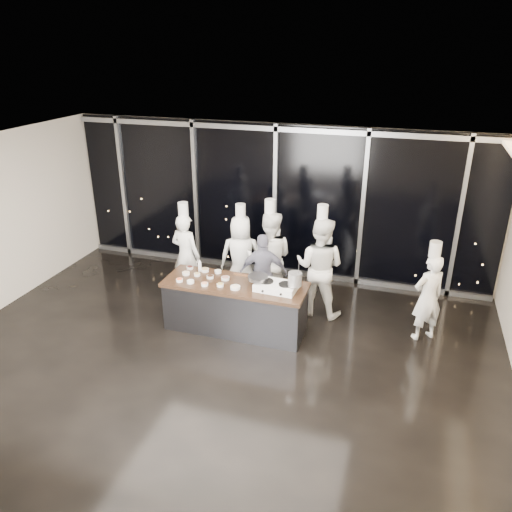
{
  "coord_description": "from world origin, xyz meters",
  "views": [
    {
      "loc": [
        2.64,
        -6.23,
        4.7
      ],
      "look_at": [
        0.28,
        1.2,
        1.32
      ],
      "focal_mm": 35.0,
      "sensor_mm": 36.0,
      "label": 1
    }
  ],
  "objects": [
    {
      "name": "chef_side",
      "position": [
        3.15,
        1.61,
        0.79
      ],
      "size": [
        0.67,
        0.63,
        1.77
      ],
      "rotation": [
        0.0,
        0.0,
        3.76
      ],
      "color": "white",
      "rests_on": "ground"
    },
    {
      "name": "prep_bowls",
      "position": [
        -0.51,
        0.9,
        0.93
      ],
      "size": [
        1.19,
        0.66,
        0.05
      ],
      "color": "white",
      "rests_on": "demo_counter"
    },
    {
      "name": "ground",
      "position": [
        0.0,
        0.0,
        0.0
      ],
      "size": [
        9.0,
        9.0,
        0.0
      ],
      "primitive_type": "plane",
      "color": "black",
      "rests_on": "ground"
    },
    {
      "name": "demo_counter",
      "position": [
        0.0,
        0.9,
        0.45
      ],
      "size": [
        2.46,
        0.86,
        0.9
      ],
      "color": "#333338",
      "rests_on": "ground"
    },
    {
      "name": "chef_far_left",
      "position": [
        -1.36,
        1.85,
        0.86
      ],
      "size": [
        0.68,
        0.51,
        1.92
      ],
      "rotation": [
        0.0,
        0.0,
        2.95
      ],
      "color": "white",
      "rests_on": "ground"
    },
    {
      "name": "room_shell",
      "position": [
        0.18,
        0.0,
        2.25
      ],
      "size": [
        9.02,
        7.02,
        3.21
      ],
      "color": "beige",
      "rests_on": "ground"
    },
    {
      "name": "squeeze_bottle",
      "position": [
        -0.76,
        1.16,
        1.01
      ],
      "size": [
        0.06,
        0.06,
        0.23
      ],
      "color": "silver",
      "rests_on": "demo_counter"
    },
    {
      "name": "guest",
      "position": [
        0.26,
        1.71,
        0.76
      ],
      "size": [
        0.95,
        0.59,
        1.51
      ],
      "rotation": [
        0.0,
        0.0,
        3.41
      ],
      "color": "#151539",
      "rests_on": "ground"
    },
    {
      "name": "stove",
      "position": [
        0.73,
        0.87,
        0.96
      ],
      "size": [
        0.7,
        0.47,
        0.14
      ],
      "rotation": [
        0.0,
        0.0,
        -0.06
      ],
      "color": "white",
      "rests_on": "demo_counter"
    },
    {
      "name": "chef_right",
      "position": [
        1.26,
        1.91,
        0.95
      ],
      "size": [
        1.0,
        0.83,
        2.11
      ],
      "rotation": [
        0.0,
        0.0,
        3.01
      ],
      "color": "white",
      "rests_on": "ground"
    },
    {
      "name": "frying_pan",
      "position": [
        0.4,
        0.89,
        1.07
      ],
      "size": [
        0.6,
        0.36,
        0.06
      ],
      "rotation": [
        0.0,
        0.0,
        -0.06
      ],
      "color": "slate",
      "rests_on": "stove"
    },
    {
      "name": "chef_left",
      "position": [
        -0.32,
        2.14,
        0.85
      ],
      "size": [
        0.94,
        0.75,
        1.9
      ],
      "rotation": [
        0.0,
        0.0,
        3.45
      ],
      "color": "white",
      "rests_on": "ground"
    },
    {
      "name": "chef_center",
      "position": [
        0.28,
        2.02,
        0.93
      ],
      "size": [
        1.01,
        0.84,
        2.08
      ],
      "rotation": [
        0.0,
        0.0,
        3.31
      ],
      "color": "white",
      "rests_on": "ground"
    },
    {
      "name": "stock_pot",
      "position": [
        1.05,
        0.85,
        1.15
      ],
      "size": [
        0.24,
        0.24,
        0.22
      ],
      "primitive_type": "cylinder",
      "rotation": [
        0.0,
        0.0,
        -0.06
      ],
      "color": "silver",
      "rests_on": "stove"
    },
    {
      "name": "window_wall",
      "position": [
        0.0,
        3.43,
        1.6
      ],
      "size": [
        8.9,
        0.11,
        3.2
      ],
      "color": "black",
      "rests_on": "ground"
    }
  ]
}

